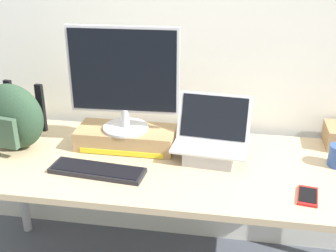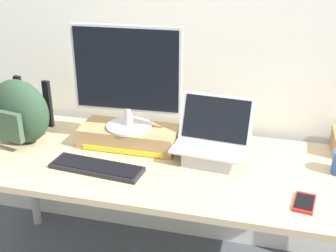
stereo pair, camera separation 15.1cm
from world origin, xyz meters
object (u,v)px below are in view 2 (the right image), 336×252
object	(u,v)px
toner_box_yellow	(129,136)
external_keyboard	(97,167)
desktop_monitor	(127,77)
cell_phone	(304,203)
messenger_backpack	(19,112)
plush_toy	(38,114)
open_laptop	(212,148)

from	to	relation	value
toner_box_yellow	external_keyboard	distance (m)	0.27
desktop_monitor	cell_phone	xyz separation A→B (m)	(0.82, -0.31, -0.34)
cell_phone	messenger_backpack	bearing A→B (deg)	178.80
plush_toy	desktop_monitor	bearing A→B (deg)	-15.36
cell_phone	external_keyboard	bearing A→B (deg)	-174.98
toner_box_yellow	cell_phone	bearing A→B (deg)	-21.00
external_keyboard	cell_phone	xyz separation A→B (m)	(0.88, -0.05, -0.01)
external_keyboard	open_laptop	bearing A→B (deg)	29.70
toner_box_yellow	plush_toy	world-z (taller)	toner_box_yellow
open_laptop	external_keyboard	xyz separation A→B (m)	(-0.47, -0.21, -0.05)
external_keyboard	plush_toy	xyz separation A→B (m)	(-0.52, 0.42, 0.03)
external_keyboard	cell_phone	world-z (taller)	external_keyboard
cell_phone	plush_toy	bearing A→B (deg)	169.52
toner_box_yellow	open_laptop	bearing A→B (deg)	-7.03
cell_phone	plush_toy	size ratio (longest dim) A/B	1.85
messenger_backpack	plush_toy	size ratio (longest dim) A/B	4.39
toner_box_yellow	open_laptop	size ratio (longest dim) A/B	1.32
open_laptop	messenger_backpack	world-z (taller)	messenger_backpack
messenger_backpack	open_laptop	bearing A→B (deg)	13.32
external_keyboard	plush_toy	distance (m)	0.67
open_laptop	plush_toy	xyz separation A→B (m)	(-0.99, 0.21, -0.02)
messenger_backpack	plush_toy	bearing A→B (deg)	113.22
plush_toy	external_keyboard	bearing A→B (deg)	-39.25
desktop_monitor	open_laptop	world-z (taller)	desktop_monitor
cell_phone	plush_toy	world-z (taller)	plush_toy
toner_box_yellow	external_keyboard	xyz separation A→B (m)	(-0.06, -0.26, -0.04)
messenger_backpack	toner_box_yellow	bearing A→B (deg)	20.74
toner_box_yellow	desktop_monitor	xyz separation A→B (m)	(0.00, -0.00, 0.30)
desktop_monitor	messenger_backpack	distance (m)	0.56
toner_box_yellow	messenger_backpack	xyz separation A→B (m)	(-0.52, -0.09, 0.11)
plush_toy	messenger_backpack	bearing A→B (deg)	-77.59
open_laptop	cell_phone	distance (m)	0.49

